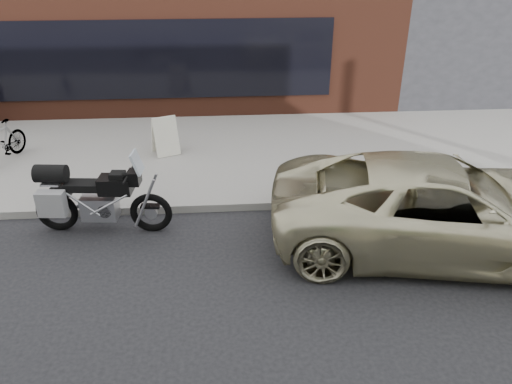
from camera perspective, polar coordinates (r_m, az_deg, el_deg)
name	(u,v)px	position (r m, az deg, el deg)	size (l,w,h in m)	color
ground	(224,384)	(6.20, -3.68, -21.10)	(120.00, 120.00, 0.00)	black
near_sidewalk	(220,146)	(11.99, -4.19, 5.22)	(44.00, 6.00, 0.15)	gray
storefront	(157,10)	(18.34, -11.25, 19.75)	(14.00, 10.07, 4.50)	#5A2B1D
motorcycle	(92,198)	(8.87, -18.23, -0.68)	(2.36, 0.76, 1.49)	black
minivan	(440,207)	(8.47, 20.28, -1.66)	(2.47, 5.36, 1.49)	beige
bicycle_rear	(2,142)	(12.16, -27.04, 5.08)	(0.41, 1.45, 0.87)	gray
sandwich_sign	(165,135)	(11.44, -10.37, 6.41)	(0.68, 0.66, 0.86)	silver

